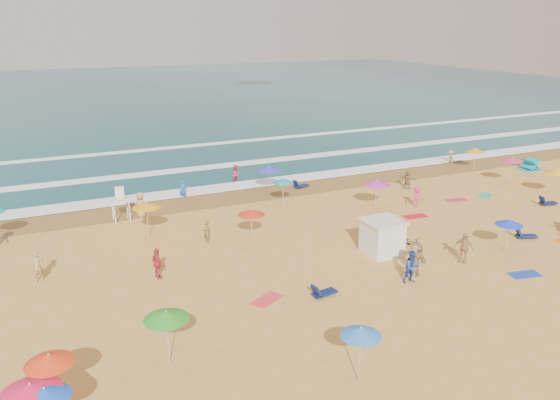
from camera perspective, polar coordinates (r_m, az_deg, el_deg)
name	(u,v)px	position (r m, az deg, el deg)	size (l,w,h in m)	color
ground	(301,255)	(32.76, 2.23, -5.76)	(220.00, 220.00, 0.00)	gold
ocean	(104,95)	(112.29, -17.88, 10.40)	(220.00, 140.00, 0.18)	#0C4756
wet_sand	(230,197)	(43.54, -5.23, 0.30)	(220.00, 220.00, 0.00)	olive
surf_foam	(198,170)	(51.60, -8.55, 3.10)	(200.00, 18.70, 0.05)	white
cabana	(382,238)	(33.15, 10.63, -3.90)	(2.00, 2.00, 2.00)	silver
cabana_roof	(383,221)	(32.77, 10.74, -2.18)	(2.20, 2.20, 0.12)	silver
bicycle	(411,243)	(34.21, 13.48, -4.39)	(0.60, 1.72, 0.90)	black
lifeguard_stand	(121,207)	(39.47, -16.30, -0.67)	(1.20, 1.20, 2.10)	white
beach_umbrellas	(332,210)	(34.15, 5.47, -1.07)	(50.71, 26.05, 0.72)	green
loungers	(419,258)	(32.88, 14.35, -5.92)	(45.27, 26.63, 0.34)	#0D1445
towels	(338,265)	(31.59, 6.05, -6.76)	(43.43, 22.31, 0.03)	red
popup_tents	(550,189)	(48.55, 26.37, 1.05)	(13.00, 15.31, 1.20)	#D02E7B
beachgoers	(262,221)	(35.76, -1.85, -2.22)	(43.93, 25.04, 2.14)	#2655B4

